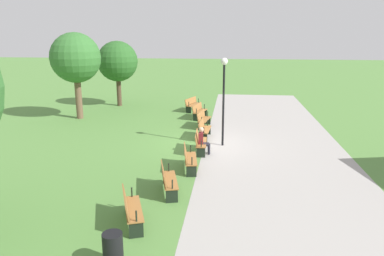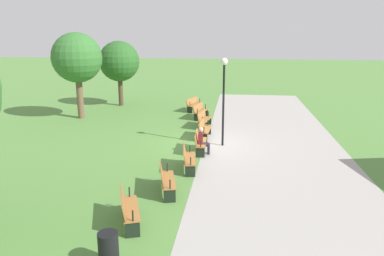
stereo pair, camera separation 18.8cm
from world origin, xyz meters
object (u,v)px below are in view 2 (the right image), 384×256
object	(u,v)px
bench_4	(200,142)
person_seated	(203,140)
bench_3	(204,129)
bench_5	(188,158)
bench_2	(204,119)
bench_1	(200,111)
trash_bin	(109,249)
tree_0	(119,62)
bench_6	(166,179)
bench_7	(128,208)
bench_0	(194,104)
tree_1	(77,58)
lamp_post	(224,86)

from	to	relation	value
bench_4	person_seated	size ratio (longest dim) A/B	1.36
bench_3	bench_5	bearing A→B (deg)	0.02
bench_2	bench_5	distance (m)	6.67
bench_1	trash_bin	world-z (taller)	bench_1
tree_0	bench_5	bearing A→B (deg)	28.19
bench_6	bench_7	world-z (taller)	same
tree_0	bench_3	bearing A→B (deg)	40.94
bench_7	bench_0	bearing A→B (deg)	160.15
bench_5	bench_6	size ratio (longest dim) A/B	0.99
bench_6	tree_0	world-z (taller)	tree_0
bench_6	tree_1	world-z (taller)	tree_1
bench_3	person_seated	world-z (taller)	person_seated
bench_3	trash_bin	size ratio (longest dim) A/B	2.02
bench_4	tree_0	bearing A→B (deg)	-148.79
bench_5	bench_0	bearing A→B (deg)	177.13
bench_0	bench_1	world-z (taller)	same
bench_0	bench_3	bearing A→B (deg)	31.13
bench_2	tree_0	world-z (taller)	tree_0
bench_2	lamp_post	bearing A→B (deg)	28.14
tree_0	lamp_post	bearing A→B (deg)	40.95
bench_5	person_seated	xyz separation A→B (m)	(-2.00, 0.37, 0.17)
bench_0	bench_4	bearing A→B (deg)	28.31
bench_4	person_seated	xyz separation A→B (m)	(0.22, 0.15, 0.17)
bench_5	bench_6	xyz separation A→B (m)	(2.19, -0.44, 0.00)
bench_0	bench_1	size ratio (longest dim) A/B	1.00
bench_2	lamp_post	world-z (taller)	lamp_post
lamp_post	bench_7	bearing A→B (deg)	-16.55
tree_0	person_seated	bearing A→B (deg)	34.05
bench_5	bench_7	distance (m)	4.45
bench_2	bench_5	xyz separation A→B (m)	(6.67, 0.00, 0.00)
bench_5	bench_6	distance (m)	2.23
bench_2	tree_0	size ratio (longest dim) A/B	0.36
bench_5	bench_2	bearing A→B (deg)	171.49
bench_3	bench_6	world-z (taller)	same
bench_4	bench_7	xyz separation A→B (m)	(6.54, -1.30, 0.00)
person_seated	trash_bin	bearing A→B (deg)	-12.19
bench_2	bench_5	bearing A→B (deg)	8.51
tree_0	lamp_post	world-z (taller)	tree_0
person_seated	tree_1	xyz separation A→B (m)	(-6.02, -8.16, 3.04)
bench_7	person_seated	xyz separation A→B (m)	(-6.31, 1.46, 0.17)
bench_7	lamp_post	size ratio (longest dim) A/B	0.41
bench_7	person_seated	world-z (taller)	person_seated
bench_2	trash_bin	xyz separation A→B (m)	(12.86, -0.98, -0.06)
bench_3	tree_1	world-z (taller)	tree_1
bench_1	bench_4	xyz separation A→B (m)	(6.63, 0.66, 0.00)
bench_0	bench_3	world-z (taller)	same
bench_3	bench_4	xyz separation A→B (m)	(2.23, 0.00, 0.00)
person_seated	tree_1	size ratio (longest dim) A/B	0.23
person_seated	bench_7	bearing A→B (deg)	-15.82
bench_4	trash_bin	distance (m)	8.50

